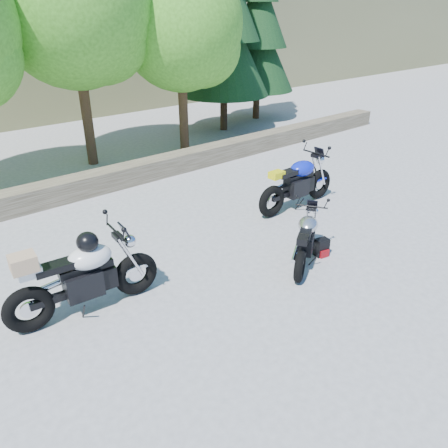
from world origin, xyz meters
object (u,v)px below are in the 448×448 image
Objects in this scene: backpack at (322,248)px; white_bike at (82,275)px; silver_bike at (306,240)px; blue_bike at (298,183)px.

white_bike is at bearing 175.15° from backpack.
backpack is at bearing -11.36° from white_bike.
blue_bike reaches higher than silver_bike.
silver_bike is at bearing -175.13° from backpack.
white_bike reaches higher than blue_bike.
white_bike reaches higher than backpack.
white_bike is (-3.53, 1.13, 0.18)m from silver_bike.
blue_bike is 2.21m from backpack.
silver_bike is 2.40m from blue_bike.
silver_bike is at bearing -12.43° from white_bike.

